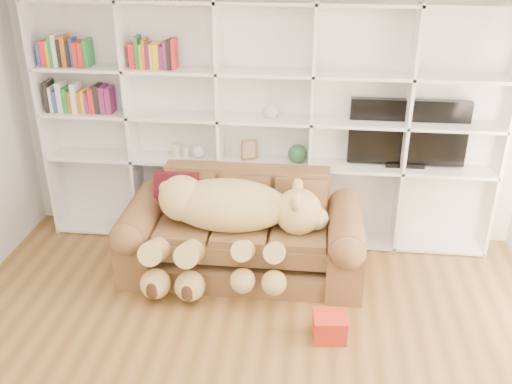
# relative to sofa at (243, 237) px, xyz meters

# --- Properties ---
(wall_back) EXTENTS (5.00, 0.02, 2.70)m
(wall_back) POSITION_rel_sofa_xyz_m (0.14, 0.82, 1.00)
(wall_back) COLOR silver
(wall_back) RESTS_ON floor
(bookshelf) EXTENTS (4.43, 0.35, 2.40)m
(bookshelf) POSITION_rel_sofa_xyz_m (-0.10, 0.68, 0.96)
(bookshelf) COLOR white
(bookshelf) RESTS_ON floor
(sofa) EXTENTS (2.19, 0.95, 0.92)m
(sofa) POSITION_rel_sofa_xyz_m (0.00, 0.00, 0.00)
(sofa) COLOR brown
(sofa) RESTS_ON floor
(teddy_bear) EXTENTS (1.60, 0.89, 0.93)m
(teddy_bear) POSITION_rel_sofa_xyz_m (-0.11, -0.18, 0.29)
(teddy_bear) COLOR #DABB6D
(teddy_bear) RESTS_ON sofa
(throw_pillow) EXTENTS (0.43, 0.25, 0.45)m
(throw_pillow) POSITION_rel_sofa_xyz_m (-0.64, 0.15, 0.33)
(throw_pillow) COLOR #540E15
(throw_pillow) RESTS_ON sofa
(gift_box) EXTENTS (0.28, 0.27, 0.21)m
(gift_box) POSITION_rel_sofa_xyz_m (0.81, -0.90, -0.24)
(gift_box) COLOR red
(gift_box) RESTS_ON floor
(tv) EXTENTS (1.11, 0.18, 0.65)m
(tv) POSITION_rel_sofa_xyz_m (1.49, 0.68, 0.84)
(tv) COLOR black
(tv) RESTS_ON bookshelf
(picture_frame) EXTENTS (0.16, 0.09, 0.20)m
(picture_frame) POSITION_rel_sofa_xyz_m (-0.01, 0.63, 0.63)
(picture_frame) COLOR brown
(picture_frame) RESTS_ON bookshelf
(green_vase) EXTENTS (0.18, 0.18, 0.18)m
(green_vase) POSITION_rel_sofa_xyz_m (0.46, 0.63, 0.61)
(green_vase) COLOR #2D5835
(green_vase) RESTS_ON bookshelf
(figurine_tall) EXTENTS (0.08, 0.08, 0.14)m
(figurine_tall) POSITION_rel_sofa_xyz_m (-0.75, 0.63, 0.59)
(figurine_tall) COLOR beige
(figurine_tall) RESTS_ON bookshelf
(figurine_short) EXTENTS (0.08, 0.08, 0.12)m
(figurine_short) POSITION_rel_sofa_xyz_m (-0.65, 0.63, 0.58)
(figurine_short) COLOR beige
(figurine_short) RESTS_ON bookshelf
(snow_globe) EXTENTS (0.12, 0.12, 0.12)m
(snow_globe) POSITION_rel_sofa_xyz_m (-0.52, 0.63, 0.58)
(snow_globe) COLOR white
(snow_globe) RESTS_ON bookshelf
(shelf_vase) EXTENTS (0.20, 0.20, 0.16)m
(shelf_vase) POSITION_rel_sofa_xyz_m (0.20, 0.63, 1.05)
(shelf_vase) COLOR beige
(shelf_vase) RESTS_ON bookshelf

